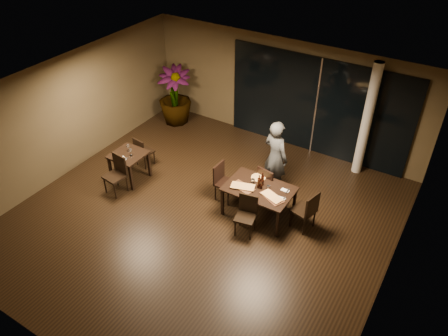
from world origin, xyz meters
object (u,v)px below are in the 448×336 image
(chair_main_near, at_px, (247,212))
(chair_side_far, at_px, (142,151))
(chair_main_far, at_px, (268,182))
(chair_side_near, at_px, (117,172))
(bottle_c, at_px, (262,179))
(chair_main_left, at_px, (223,180))
(chair_main_right, at_px, (307,209))
(diner, at_px, (275,157))
(bottle_a, at_px, (259,181))
(side_table, at_px, (129,158))
(bottle_b, at_px, (261,183))
(potted_plant, at_px, (175,96))
(main_table, at_px, (259,191))

(chair_main_near, bearing_deg, chair_side_far, 157.36)
(chair_main_far, xyz_separation_m, chair_main_near, (0.09, -1.16, -0.03))
(chair_side_near, relative_size, bottle_c, 2.97)
(chair_main_far, bearing_deg, chair_main_left, 37.49)
(chair_main_right, xyz_separation_m, diner, (-1.23, 0.91, 0.40))
(diner, xyz_separation_m, bottle_a, (0.10, -1.01, -0.03))
(chair_main_far, distance_m, chair_main_right, 1.24)
(bottle_c, bearing_deg, chair_side_far, -179.50)
(side_table, height_order, chair_side_far, chair_side_far)
(chair_main_far, xyz_separation_m, bottle_b, (0.09, -0.54, 0.36))
(bottle_c, bearing_deg, chair_side_near, -160.86)
(diner, relative_size, bottle_c, 5.72)
(chair_main_left, xyz_separation_m, potted_plant, (-3.18, 2.38, 0.35))
(chair_side_far, bearing_deg, bottle_b, -173.40)
(chair_side_near, xyz_separation_m, bottle_b, (3.36, 1.03, 0.34))
(chair_main_right, height_order, diner, diner)
(chair_main_far, distance_m, chair_main_near, 1.16)
(diner, bearing_deg, chair_side_near, 50.09)
(bottle_c, bearing_deg, chair_main_right, -0.93)
(main_table, bearing_deg, bottle_c, 91.73)
(chair_main_left, height_order, chair_side_far, chair_main_left)
(chair_main_right, relative_size, potted_plant, 0.56)
(chair_main_far, xyz_separation_m, diner, (-0.06, 0.48, 0.42))
(side_table, relative_size, bottle_b, 2.80)
(bottle_b, bearing_deg, main_table, -166.34)
(chair_main_far, bearing_deg, bottle_b, 111.21)
(side_table, relative_size, chair_main_right, 0.81)
(chair_main_far, bearing_deg, chair_main_right, 171.11)
(chair_side_far, height_order, bottle_c, bottle_c)
(chair_main_near, bearing_deg, bottle_a, 83.61)
(side_table, bearing_deg, chair_side_far, 98.51)
(chair_side_far, relative_size, bottle_c, 2.57)
(chair_side_far, relative_size, potted_plant, 0.48)
(chair_side_far, relative_size, bottle_a, 2.55)
(chair_side_near, bearing_deg, chair_main_far, 32.68)
(chair_main_near, bearing_deg, chair_main_left, 134.97)
(chair_main_near, distance_m, potted_plant, 5.23)
(chair_main_near, distance_m, chair_main_right, 1.30)
(potted_plant, relative_size, bottle_b, 6.16)
(chair_main_near, xyz_separation_m, bottle_a, (-0.05, 0.62, 0.41))
(potted_plant, distance_m, bottle_c, 4.78)
(chair_main_near, xyz_separation_m, bottle_c, (-0.03, 0.75, 0.41))
(diner, height_order, potted_plant, diner)
(bottle_b, bearing_deg, side_table, -171.58)
(bottle_b, bearing_deg, chair_side_far, 178.43)
(chair_main_near, xyz_separation_m, chair_side_near, (-3.35, -0.41, 0.04))
(potted_plant, relative_size, bottle_c, 5.32)
(chair_side_near, bearing_deg, bottle_b, 24.07)
(chair_main_near, relative_size, chair_side_far, 1.07)
(chair_main_left, distance_m, chair_main_right, 2.11)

